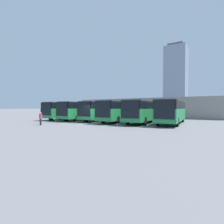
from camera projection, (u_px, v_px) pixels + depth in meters
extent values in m
plane|color=#5B5B60|center=(90.00, 124.00, 23.55)|extent=(600.00, 600.00, 0.00)
cube|color=#238447|center=(172.00, 115.00, 23.65)|extent=(3.35, 11.37, 1.58)
cube|color=black|center=(172.00, 105.00, 23.62)|extent=(3.30, 11.20, 0.97)
cube|color=black|center=(164.00, 110.00, 18.63)|extent=(2.22, 0.20, 2.05)
cube|color=#238447|center=(164.00, 122.00, 18.65)|extent=(2.40, 0.24, 0.40)
cube|color=#333338|center=(172.00, 101.00, 23.60)|extent=(3.22, 10.91, 0.12)
cylinder|color=black|center=(177.00, 122.00, 20.06)|extent=(0.38, 1.09, 1.07)
cylinder|color=black|center=(158.00, 121.00, 21.08)|extent=(0.38, 1.09, 1.07)
cylinder|color=black|center=(183.00, 119.00, 26.25)|extent=(0.38, 1.09, 1.07)
cylinder|color=black|center=(168.00, 118.00, 27.27)|extent=(0.38, 1.09, 1.07)
cube|color=#B2B2AD|center=(154.00, 123.00, 23.22)|extent=(0.73, 6.59, 0.15)
cube|color=#238447|center=(144.00, 114.00, 25.15)|extent=(3.35, 11.37, 1.58)
cube|color=black|center=(144.00, 105.00, 25.12)|extent=(3.30, 11.20, 0.97)
cube|color=black|center=(130.00, 109.00, 20.13)|extent=(2.22, 0.20, 2.05)
cube|color=#238447|center=(130.00, 121.00, 20.16)|extent=(2.40, 0.24, 0.40)
cube|color=#333338|center=(144.00, 102.00, 25.11)|extent=(3.22, 10.91, 0.12)
cylinder|color=black|center=(145.00, 121.00, 21.57)|extent=(0.38, 1.09, 1.07)
cylinder|color=black|center=(128.00, 120.00, 22.59)|extent=(0.38, 1.09, 1.07)
cylinder|color=black|center=(157.00, 118.00, 27.76)|extent=(0.38, 1.09, 1.07)
cylinder|color=black|center=(144.00, 118.00, 28.77)|extent=(0.38, 1.09, 1.07)
cube|color=#B2B2AD|center=(127.00, 123.00, 24.73)|extent=(0.73, 6.59, 0.15)
cube|color=#238447|center=(121.00, 114.00, 27.01)|extent=(3.35, 11.37, 1.58)
cube|color=black|center=(121.00, 105.00, 26.98)|extent=(3.30, 11.20, 0.97)
cube|color=black|center=(102.00, 109.00, 21.99)|extent=(2.22, 0.20, 2.05)
cube|color=#238447|center=(102.00, 120.00, 22.02)|extent=(2.40, 0.24, 0.40)
cube|color=#333338|center=(121.00, 102.00, 26.97)|extent=(3.22, 10.91, 0.12)
cylinder|color=black|center=(118.00, 120.00, 23.43)|extent=(0.38, 1.09, 1.07)
cylinder|color=black|center=(103.00, 119.00, 24.44)|extent=(0.38, 1.09, 1.07)
cylinder|color=black|center=(135.00, 117.00, 29.62)|extent=(0.38, 1.09, 1.07)
cylinder|color=black|center=(123.00, 117.00, 30.63)|extent=(0.38, 1.09, 1.07)
cube|color=#B2B2AD|center=(105.00, 121.00, 26.58)|extent=(0.73, 6.59, 0.15)
cube|color=#238447|center=(103.00, 113.00, 29.65)|extent=(3.35, 11.37, 1.58)
cube|color=black|center=(103.00, 106.00, 29.62)|extent=(3.30, 11.20, 0.97)
cube|color=black|center=(84.00, 109.00, 24.63)|extent=(2.22, 0.20, 2.05)
cube|color=#238447|center=(84.00, 118.00, 24.66)|extent=(2.40, 0.24, 0.40)
cube|color=#333338|center=(103.00, 102.00, 29.60)|extent=(3.22, 10.91, 0.12)
cylinder|color=black|center=(98.00, 119.00, 26.07)|extent=(0.38, 1.09, 1.07)
cylinder|color=black|center=(86.00, 118.00, 27.08)|extent=(0.38, 1.09, 1.07)
cylinder|color=black|center=(118.00, 117.00, 32.25)|extent=(0.38, 1.09, 1.07)
cylinder|color=black|center=(107.00, 116.00, 33.27)|extent=(0.38, 1.09, 1.07)
cube|color=#B2B2AD|center=(88.00, 120.00, 29.22)|extent=(0.73, 6.59, 0.15)
cube|color=#238447|center=(84.00, 113.00, 31.11)|extent=(3.35, 11.37, 1.58)
cube|color=black|center=(84.00, 106.00, 31.08)|extent=(3.30, 11.20, 0.97)
cube|color=black|center=(62.00, 109.00, 26.09)|extent=(2.22, 0.20, 2.05)
cube|color=#238447|center=(62.00, 118.00, 26.12)|extent=(2.40, 0.24, 0.40)
cube|color=#333338|center=(84.00, 103.00, 31.07)|extent=(3.22, 10.91, 0.12)
cylinder|color=black|center=(77.00, 118.00, 27.53)|extent=(0.38, 1.09, 1.07)
cylinder|color=black|center=(66.00, 118.00, 28.54)|extent=(0.38, 1.09, 1.07)
cylinder|color=black|center=(100.00, 116.00, 33.72)|extent=(0.38, 1.09, 1.07)
cylinder|color=black|center=(90.00, 116.00, 34.73)|extent=(0.38, 1.09, 1.07)
cube|color=#B2B2AD|center=(70.00, 120.00, 30.68)|extent=(0.73, 6.59, 0.15)
cube|color=#238447|center=(69.00, 113.00, 33.16)|extent=(3.35, 11.37, 1.58)
cube|color=black|center=(69.00, 106.00, 33.13)|extent=(3.30, 11.20, 0.97)
cube|color=black|center=(46.00, 109.00, 28.14)|extent=(2.22, 0.20, 2.05)
cube|color=#238447|center=(46.00, 117.00, 28.17)|extent=(2.40, 0.24, 0.40)
cube|color=#333338|center=(69.00, 103.00, 33.12)|extent=(3.22, 10.91, 0.12)
cylinder|color=black|center=(61.00, 117.00, 29.58)|extent=(0.38, 1.09, 1.07)
cylinder|color=black|center=(51.00, 117.00, 30.60)|extent=(0.38, 1.09, 1.07)
cylinder|color=black|center=(85.00, 116.00, 35.77)|extent=(0.38, 1.09, 1.07)
cylinder|color=black|center=(76.00, 115.00, 36.78)|extent=(0.38, 1.09, 1.07)
cylinder|color=black|center=(40.00, 122.00, 21.74)|extent=(0.25, 0.25, 0.79)
cylinder|color=black|center=(41.00, 122.00, 21.93)|extent=(0.25, 0.25, 0.79)
cylinder|color=#D13375|center=(41.00, 116.00, 21.82)|extent=(0.51, 0.51, 0.62)
sphere|color=tan|center=(41.00, 113.00, 21.81)|extent=(0.21, 0.21, 0.21)
cube|color=gray|center=(146.00, 108.00, 41.71)|extent=(32.94, 8.06, 4.27)
cube|color=silver|center=(153.00, 101.00, 46.38)|extent=(32.94, 3.00, 0.24)
cylinder|color=slate|center=(202.00, 108.00, 41.38)|extent=(0.20, 0.20, 4.02)
cylinder|color=slate|center=(118.00, 108.00, 53.36)|extent=(0.20, 0.20, 4.02)
cube|color=#7F8EA3|center=(176.00, 79.00, 153.62)|extent=(17.80, 17.80, 55.06)
cube|color=#4C4C51|center=(176.00, 46.00, 152.89)|extent=(12.46, 12.46, 2.40)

